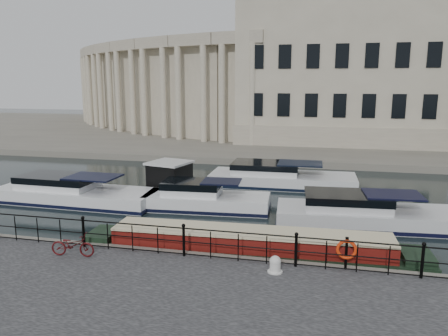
{
  "coord_description": "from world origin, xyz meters",
  "views": [
    {
      "loc": [
        4.78,
        -16.42,
        6.76
      ],
      "look_at": [
        0.5,
        2.0,
        3.0
      ],
      "focal_mm": 35.0,
      "sensor_mm": 36.0,
      "label": 1
    }
  ],
  "objects_px": {
    "bicycle": "(73,245)",
    "harbour_hut": "(170,181)",
    "mooring_bollard": "(275,264)",
    "life_ring_post": "(347,250)",
    "narrowboat": "(250,251)"
  },
  "relations": [
    {
      "from": "bicycle",
      "to": "mooring_bollard",
      "type": "xyz_separation_m",
      "value": [
        7.27,
        0.3,
        -0.16
      ]
    },
    {
      "from": "bicycle",
      "to": "narrowboat",
      "type": "relative_size",
      "value": 0.12
    },
    {
      "from": "life_ring_post",
      "to": "harbour_hut",
      "type": "bearing_deg",
      "value": 135.24
    },
    {
      "from": "mooring_bollard",
      "to": "harbour_hut",
      "type": "bearing_deg",
      "value": 125.75
    },
    {
      "from": "bicycle",
      "to": "harbour_hut",
      "type": "xyz_separation_m",
      "value": [
        -0.19,
        10.67,
        -0.02
      ]
    },
    {
      "from": "bicycle",
      "to": "narrowboat",
      "type": "distance_m",
      "value": 6.54
    },
    {
      "from": "mooring_bollard",
      "to": "life_ring_post",
      "type": "relative_size",
      "value": 0.5
    },
    {
      "from": "harbour_hut",
      "to": "mooring_bollard",
      "type": "bearing_deg",
      "value": -40.02
    },
    {
      "from": "bicycle",
      "to": "narrowboat",
      "type": "bearing_deg",
      "value": -74.4
    },
    {
      "from": "life_ring_post",
      "to": "narrowboat",
      "type": "xyz_separation_m",
      "value": [
        -3.49,
        1.37,
        -0.89
      ]
    },
    {
      "from": "bicycle",
      "to": "harbour_hut",
      "type": "bearing_deg",
      "value": -4.75
    },
    {
      "from": "mooring_bollard",
      "to": "life_ring_post",
      "type": "bearing_deg",
      "value": 17.13
    },
    {
      "from": "mooring_bollard",
      "to": "harbour_hut",
      "type": "xyz_separation_m",
      "value": [
        -7.47,
        10.37,
        0.14
      ]
    },
    {
      "from": "bicycle",
      "to": "harbour_hut",
      "type": "height_order",
      "value": "harbour_hut"
    },
    {
      "from": "life_ring_post",
      "to": "harbour_hut",
      "type": "height_order",
      "value": "harbour_hut"
    }
  ]
}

